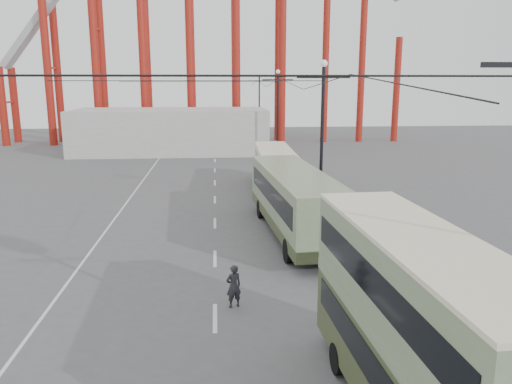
{
  "coord_description": "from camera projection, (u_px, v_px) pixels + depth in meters",
  "views": [
    {
      "loc": [
        -0.87,
        -12.02,
        7.98
      ],
      "look_at": [
        0.96,
        10.61,
        3.0
      ],
      "focal_mm": 35.0,
      "sensor_mm": 36.0,
      "label": 1
    }
  ],
  "objects": [
    {
      "name": "road_markings",
      "position": [
        217.0,
        208.0,
        32.59
      ],
      "size": [
        12.52,
        120.0,
        0.01
      ],
      "color": "silver",
      "rests_on": "ground"
    },
    {
      "name": "lamp_post_far",
      "position": [
        278.0,
        115.0,
        51.87
      ],
      "size": [
        3.2,
        0.44,
        9.32
      ],
      "color": "black",
      "rests_on": "ground"
    },
    {
      "name": "double_decker_bus",
      "position": [
        416.0,
        325.0,
        11.17
      ],
      "size": [
        2.65,
        8.94,
        4.75
      ],
      "rotation": [
        0.0,
        0.0,
        0.05
      ],
      "color": "#364022",
      "rests_on": "ground"
    },
    {
      "name": "fairground_shed",
      "position": [
        172.0,
        131.0,
        58.23
      ],
      "size": [
        22.0,
        10.0,
        5.0
      ],
      "primitive_type": "cube",
      "color": "#A9A9A4",
      "rests_on": "ground"
    },
    {
      "name": "pedestrian",
      "position": [
        234.0,
        286.0,
        17.99
      ],
      "size": [
        0.68,
        0.57,
        1.6
      ],
      "primitive_type": "imported",
      "rotation": [
        0.0,
        0.0,
        3.52
      ],
      "color": "#222227",
      "rests_on": "ground"
    },
    {
      "name": "lamp_post_distant",
      "position": [
        259.0,
        106.0,
        73.29
      ],
      "size": [
        3.2,
        0.44,
        9.32
      ],
      "color": "black",
      "rests_on": "ground"
    },
    {
      "name": "single_decker_cream",
      "position": [
        275.0,
        167.0,
        37.87
      ],
      "size": [
        2.81,
        10.07,
        3.11
      ],
      "rotation": [
        0.0,
        0.0,
        -0.03
      ],
      "color": "beige",
      "rests_on": "ground"
    },
    {
      "name": "lamp_post_mid",
      "position": [
        322.0,
        138.0,
        30.45
      ],
      "size": [
        3.2,
        0.44,
        9.32
      ],
      "color": "black",
      "rests_on": "ground"
    },
    {
      "name": "single_decker_green",
      "position": [
        295.0,
        200.0,
        26.36
      ],
      "size": [
        3.67,
        12.34,
        3.44
      ],
      "rotation": [
        0.0,
        0.0,
        0.07
      ],
      "color": "#6C7E5C",
      "rests_on": "ground"
    },
    {
      "name": "ground",
      "position": [
        252.0,
        384.0,
        13.48
      ],
      "size": [
        160.0,
        160.0,
        0.0
      ],
      "primitive_type": "plane",
      "color": "#505053",
      "rests_on": "ground"
    }
  ]
}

